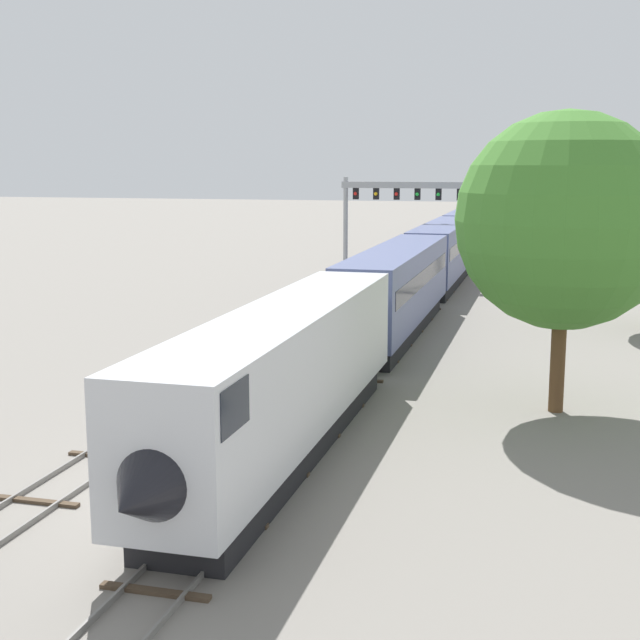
{
  "coord_description": "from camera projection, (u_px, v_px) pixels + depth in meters",
  "views": [
    {
      "loc": [
        10.14,
        -22.52,
        9.35
      ],
      "look_at": [
        1.0,
        12.0,
        3.0
      ],
      "focal_mm": 49.46,
      "sensor_mm": 36.0,
      "label": 1
    }
  ],
  "objects": [
    {
      "name": "ground_plane",
      "position": [
        181.0,
        489.0,
        25.63
      ],
      "size": [
        400.0,
        400.0,
        0.0
      ],
      "primitive_type": "plane",
      "color": "gray"
    },
    {
      "name": "signal_gantry",
      "position": [
        417.0,
        205.0,
        68.81
      ],
      "size": [
        12.1,
        0.49,
        8.31
      ],
      "color": "#999BA0",
      "rests_on": "ground"
    },
    {
      "name": "track_main",
      "position": [
        462.0,
        264.0,
        82.22
      ],
      "size": [
        2.6,
        200.0,
        0.16
      ],
      "color": "slate",
      "rests_on": "ground"
    },
    {
      "name": "trackside_tree_mid",
      "position": [
        564.0,
        221.0,
        32.46
      ],
      "size": [
        8.08,
        8.08,
        11.32
      ],
      "color": "brown",
      "rests_on": "ground"
    },
    {
      "name": "passenger_train",
      "position": [
        458.0,
        240.0,
        78.43
      ],
      "size": [
        3.04,
        125.53,
        4.8
      ],
      "color": "silver",
      "rests_on": "ground"
    },
    {
      "name": "track_near",
      "position": [
        358.0,
        292.0,
        64.57
      ],
      "size": [
        2.6,
        160.0,
        0.16
      ],
      "color": "slate",
      "rests_on": "ground"
    }
  ]
}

